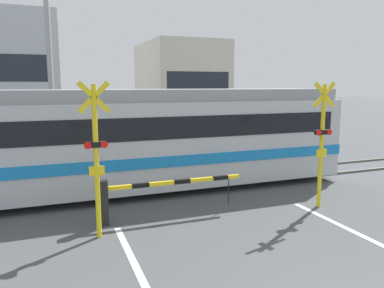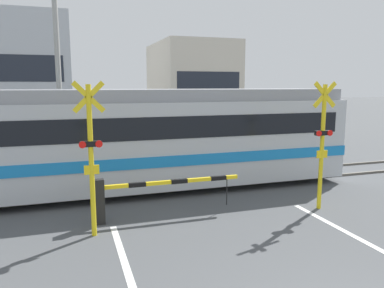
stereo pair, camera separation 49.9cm
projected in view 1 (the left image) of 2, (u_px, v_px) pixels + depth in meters
name	position (u px, v px, depth m)	size (l,w,h in m)	color
rail_track_near	(183.00, 189.00, 11.79)	(50.00, 0.10, 0.08)	#5B564C
rail_track_far	(170.00, 179.00, 13.12)	(50.00, 0.10, 0.08)	#5B564C
crossing_barrier_near	(142.00, 192.00, 9.09)	(3.65, 0.20, 1.09)	black
crossing_barrier_far	(198.00, 148.00, 15.44)	(3.65, 0.20, 1.09)	black
crossing_signal_left	(96.00, 153.00, 7.89)	(0.68, 0.15, 3.38)	yellow
crossing_signal_right	(322.00, 139.00, 9.96)	(0.68, 0.15, 3.38)	yellow
pedestrian	(147.00, 138.00, 16.99)	(0.38, 0.22, 1.61)	brown
building_left_of_street	(15.00, 76.00, 24.89)	(5.55, 7.92, 7.73)	#B2B7BC
building_right_of_street	(180.00, 86.00, 29.08)	(5.36, 7.92, 6.44)	beige
utility_pole_streetside	(51.00, 78.00, 15.36)	(0.22, 0.22, 7.18)	gray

